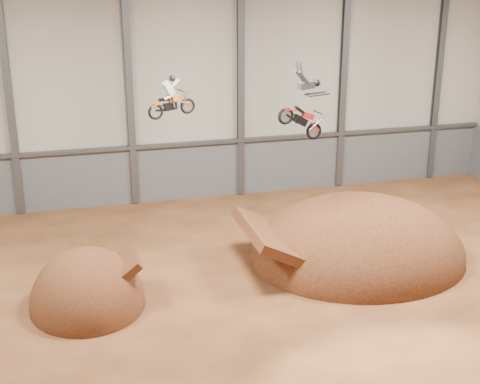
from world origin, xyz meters
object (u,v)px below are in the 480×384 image
landing_ramp (357,258)px  fmx_rider_b (297,101)px  fmx_rider_a (172,94)px  takeoff_ramp (88,304)px

landing_ramp → fmx_rider_b: size_ratio=3.38×
landing_ramp → fmx_rider_b: bearing=-171.2°
fmx_rider_b → fmx_rider_a: bearing=154.4°
takeoff_ramp → fmx_rider_b: 12.68m
landing_ramp → fmx_rider_a: (-8.87, 1.07, 8.49)m
fmx_rider_b → landing_ramp: bearing=0.5°
takeoff_ramp → landing_ramp: bearing=6.0°
landing_ramp → fmx_rider_a: 12.33m
fmx_rider_a → takeoff_ramp: bearing=-162.4°
takeoff_ramp → fmx_rider_a: bearing=29.6°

